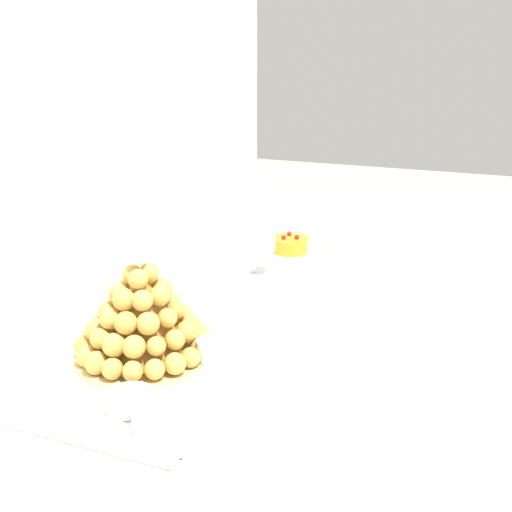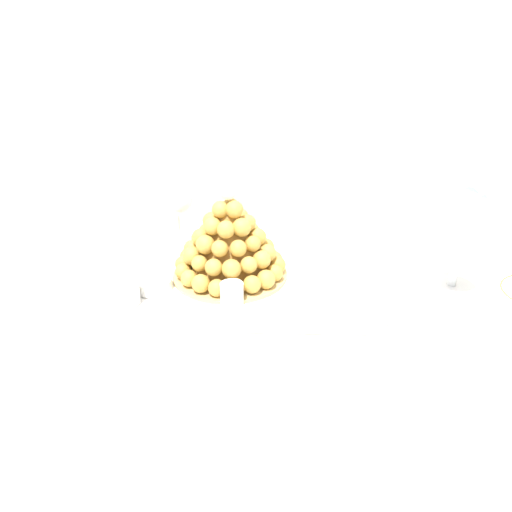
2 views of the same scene
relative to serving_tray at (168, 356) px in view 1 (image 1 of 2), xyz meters
name	(u,v)px [view 1 (image 1 of 2)]	position (x,y,z in m)	size (l,w,h in m)	color
buffet_table	(231,365)	(0.18, -0.06, -0.11)	(1.35, 0.97, 0.80)	brown
serving_tray	(168,356)	(0.00, 0.00, 0.00)	(0.62, 0.39, 0.02)	white
croquembouche	(142,317)	(-0.02, 0.04, 0.09)	(0.28, 0.28, 0.23)	tan
dessert_cup_left	(150,415)	(-0.23, -0.10, 0.03)	(0.06, 0.06, 0.06)	silver
dessert_cup_mid_left	(210,353)	(0.00, -0.10, 0.03)	(0.05, 0.05, 0.05)	silver
dessert_cup_centre	(255,307)	(0.23, -0.10, 0.03)	(0.06, 0.06, 0.06)	silver
creme_brulee_ramekin	(130,400)	(-0.19, -0.03, 0.02)	(0.08, 0.08, 0.03)	white
macaron_goblet	(252,223)	(0.50, 0.01, 0.14)	(0.12, 0.12, 0.24)	white
fruit_tart_plate	(290,248)	(0.71, -0.03, 0.01)	(0.20, 0.20, 0.06)	white
wine_glass	(15,316)	(-0.17, 0.21, 0.13)	(0.08, 0.08, 0.18)	silver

